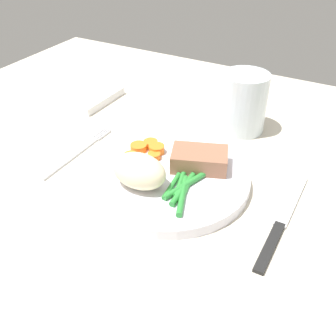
{
  "coord_description": "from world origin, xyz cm",
  "views": [
    {
      "loc": [
        18.75,
        -43.28,
        37.63
      ],
      "look_at": [
        -3.72,
        -2.41,
        4.6
      ],
      "focal_mm": 42.82,
      "sensor_mm": 36.0,
      "label": 1
    }
  ],
  "objects": [
    {
      "name": "fork",
      "position": [
        -20.33,
        -2.67,
        2.2
      ],
      "size": [
        1.44,
        16.6,
        0.4
      ],
      "rotation": [
        0.0,
        0.0,
        0.08
      ],
      "color": "silver",
      "rests_on": "dining_table"
    },
    {
      "name": "dinner_plate",
      "position": [
        -3.72,
        -2.41,
        2.8
      ],
      "size": [
        23.64,
        23.64,
        1.6
      ],
      "primitive_type": "cylinder",
      "color": "white",
      "rests_on": "dining_table"
    },
    {
      "name": "meat_portion",
      "position": [
        -0.53,
        1.31,
        4.95
      ],
      "size": [
        9.37,
        7.65,
        2.7
      ],
      "primitive_type": "cube",
      "rotation": [
        0.0,
        0.0,
        0.36
      ],
      "color": "#936047",
      "rests_on": "dinner_plate"
    },
    {
      "name": "mashed_potatoes",
      "position": [
        -5.85,
        -6.67,
        6.02
      ],
      "size": [
        7.84,
        5.28,
        4.85
      ],
      "primitive_type": "ellipsoid",
      "color": "beige",
      "rests_on": "dinner_plate"
    },
    {
      "name": "water_glass",
      "position": [
        -0.23,
        17.66,
        6.42
      ],
      "size": [
        8.0,
        8.0,
        10.31
      ],
      "color": "silver",
      "rests_on": "dining_table"
    },
    {
      "name": "knife",
      "position": [
        13.22,
        -2.7,
        2.2
      ],
      "size": [
        1.7,
        20.5,
        0.64
      ],
      "rotation": [
        0.0,
        0.0,
        -0.04
      ],
      "color": "black",
      "rests_on": "dining_table"
    },
    {
      "name": "carrot_slices",
      "position": [
        -8.74,
        -0.23,
        4.15
      ],
      "size": [
        6.08,
        7.49,
        1.26
      ],
      "color": "orange",
      "rests_on": "dinner_plate"
    },
    {
      "name": "green_beans",
      "position": [
        -0.4,
        -4.5,
        3.99
      ],
      "size": [
        5.04,
        11.09,
        0.84
      ],
      "color": "#2D8C38",
      "rests_on": "dinner_plate"
    },
    {
      "name": "napkin",
      "position": [
        -32.66,
        14.19,
        2.76
      ],
      "size": [
        12.65,
        12.0,
        1.51
      ],
      "primitive_type": "cube",
      "rotation": [
        0.0,
        0.0,
        -0.02
      ],
      "color": "white",
      "rests_on": "dining_table"
    },
    {
      "name": "dining_table",
      "position": [
        0.0,
        0.0,
        1.0
      ],
      "size": [
        120.0,
        90.0,
        2.0
      ],
      "color": "beige",
      "rests_on": "ground"
    }
  ]
}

